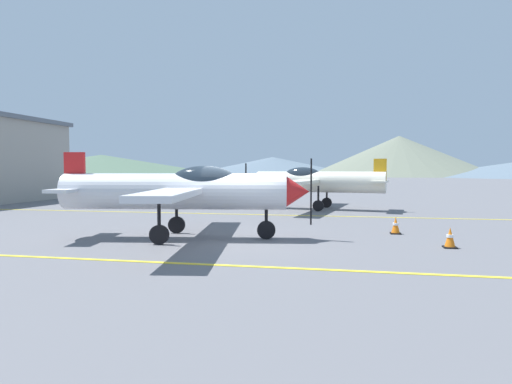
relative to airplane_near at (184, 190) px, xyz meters
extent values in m
plane|color=slate|center=(1.86, 0.12, -1.57)|extent=(400.00, 400.00, 0.00)
cube|color=yellow|center=(1.86, -3.58, -1.56)|extent=(80.00, 0.16, 0.01)
cube|color=yellow|center=(1.86, 7.70, -1.56)|extent=(80.00, 0.16, 0.01)
cylinder|color=silver|center=(-0.31, -0.05, -0.04)|extent=(7.24, 2.24, 1.16)
cone|color=red|center=(3.59, 0.56, -0.04)|extent=(0.88, 1.08, 0.98)
cube|color=black|center=(4.00, 0.62, -0.04)|extent=(0.06, 0.13, 2.10)
ellipsoid|color=#1E2833|center=(0.63, 0.10, 0.30)|extent=(2.22, 1.26, 0.95)
cube|color=silver|center=(0.11, 0.02, 0.01)|extent=(2.56, 9.32, 0.17)
cube|color=silver|center=(-3.53, -0.55, 0.01)|extent=(1.14, 2.81, 0.11)
cube|color=red|center=(-3.53, -0.55, 0.59)|extent=(0.67, 0.23, 1.26)
cylinder|color=black|center=(2.60, 0.40, -0.75)|extent=(0.11, 0.11, 1.06)
cylinder|color=black|center=(2.60, 0.40, -1.27)|extent=(0.60, 0.21, 0.59)
cylinder|color=black|center=(-0.34, -1.22, -0.75)|extent=(0.11, 0.11, 1.06)
cylinder|color=black|center=(-0.34, -1.22, -1.27)|extent=(0.60, 0.21, 0.59)
cylinder|color=black|center=(-0.69, 1.06, -0.75)|extent=(0.11, 0.11, 1.06)
cylinder|color=black|center=(-0.69, 1.06, -1.27)|extent=(0.60, 0.21, 0.59)
cylinder|color=silver|center=(3.68, 11.23, -0.04)|extent=(7.24, 2.25, 1.16)
cone|color=#F2A519|center=(-0.22, 11.84, -0.04)|extent=(0.88, 1.08, 0.98)
cube|color=black|center=(-0.63, 11.90, -0.04)|extent=(0.06, 0.13, 2.10)
ellipsoid|color=#1E2833|center=(2.74, 11.37, 0.30)|extent=(2.22, 1.26, 0.95)
cube|color=silver|center=(3.26, 11.29, 0.01)|extent=(2.58, 9.31, 0.17)
cube|color=silver|center=(6.89, 10.72, 0.01)|extent=(1.15, 2.81, 0.11)
cube|color=#F2A519|center=(6.89, 10.72, 0.59)|extent=(0.67, 0.23, 1.26)
cylinder|color=black|center=(0.77, 11.68, -0.75)|extent=(0.11, 0.11, 1.06)
cylinder|color=black|center=(0.77, 11.68, -1.27)|extent=(0.60, 0.22, 0.59)
cylinder|color=black|center=(4.06, 12.34, -0.75)|extent=(0.11, 0.11, 1.06)
cylinder|color=black|center=(4.06, 12.34, -1.27)|extent=(0.60, 0.22, 0.59)
cylinder|color=black|center=(3.70, 10.05, -0.75)|extent=(0.11, 0.11, 1.06)
cylinder|color=black|center=(3.70, 10.05, -1.27)|extent=(0.60, 0.22, 0.59)
cube|color=black|center=(6.79, 2.40, -1.55)|extent=(0.36, 0.36, 0.04)
cone|color=orange|center=(6.79, 2.40, -1.25)|extent=(0.29, 0.29, 0.55)
cylinder|color=white|center=(6.79, 2.40, -1.23)|extent=(0.20, 0.20, 0.08)
cube|color=black|center=(7.99, -0.12, -1.55)|extent=(0.36, 0.36, 0.04)
cone|color=orange|center=(7.99, -0.12, -1.25)|extent=(0.29, 0.29, 0.55)
cylinder|color=white|center=(7.99, -0.12, -1.23)|extent=(0.20, 0.20, 0.08)
cone|color=#4C6651|center=(-72.80, 118.23, 1.86)|extent=(85.58, 85.58, 6.85)
cone|color=slate|center=(-20.72, 146.94, 1.73)|extent=(63.76, 63.76, 6.61)
cone|color=slate|center=(22.31, 134.02, 4.83)|extent=(58.47, 58.47, 12.79)
camera|label=1|loc=(5.01, -13.37, 0.68)|focal=30.90mm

